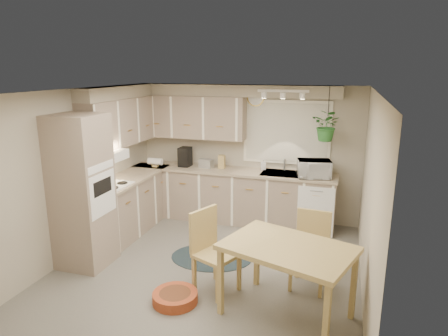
# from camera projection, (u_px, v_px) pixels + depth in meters

# --- Properties ---
(floor) EXTENTS (4.20, 4.20, 0.00)m
(floor) POSITION_uv_depth(u_px,v_px,m) (209.00, 267.00, 5.52)
(floor) COLOR slate
(floor) RESTS_ON ground
(ceiling) EXTENTS (4.20, 4.20, 0.00)m
(ceiling) POSITION_uv_depth(u_px,v_px,m) (207.00, 91.00, 4.93)
(ceiling) COLOR white
(ceiling) RESTS_ON wall_back
(wall_back) EXTENTS (4.00, 0.04, 2.40)m
(wall_back) POSITION_uv_depth(u_px,v_px,m) (247.00, 152.00, 7.17)
(wall_back) COLOR #ADA38F
(wall_back) RESTS_ON floor
(wall_front) EXTENTS (4.00, 0.04, 2.40)m
(wall_front) POSITION_uv_depth(u_px,v_px,m) (123.00, 253.00, 3.28)
(wall_front) COLOR #ADA38F
(wall_front) RESTS_ON floor
(wall_left) EXTENTS (0.04, 4.20, 2.40)m
(wall_left) POSITION_uv_depth(u_px,v_px,m) (78.00, 173.00, 5.79)
(wall_left) COLOR #ADA38F
(wall_left) RESTS_ON floor
(wall_right) EXTENTS (0.04, 4.20, 2.40)m
(wall_right) POSITION_uv_depth(u_px,v_px,m) (370.00, 198.00, 4.65)
(wall_right) COLOR #ADA38F
(wall_right) RESTS_ON floor
(base_cab_left) EXTENTS (0.60, 1.85, 0.90)m
(base_cab_left) POSITION_uv_depth(u_px,v_px,m) (130.00, 204.00, 6.70)
(base_cab_left) COLOR gray
(base_cab_left) RESTS_ON floor
(base_cab_back) EXTENTS (3.60, 0.60, 0.90)m
(base_cab_back) POSITION_uv_depth(u_px,v_px,m) (231.00, 196.00, 7.13)
(base_cab_back) COLOR gray
(base_cab_back) RESTS_ON floor
(counter_left) EXTENTS (0.64, 1.89, 0.04)m
(counter_left) POSITION_uv_depth(u_px,v_px,m) (129.00, 177.00, 6.58)
(counter_left) COLOR tan
(counter_left) RESTS_ON base_cab_left
(counter_back) EXTENTS (3.64, 0.64, 0.04)m
(counter_back) POSITION_uv_depth(u_px,v_px,m) (231.00, 171.00, 7.01)
(counter_back) COLOR tan
(counter_back) RESTS_ON base_cab_back
(oven_stack) EXTENTS (0.65, 0.65, 2.10)m
(oven_stack) POSITION_uv_depth(u_px,v_px,m) (82.00, 192.00, 5.39)
(oven_stack) COLOR gray
(oven_stack) RESTS_ON floor
(wall_oven_face) EXTENTS (0.02, 0.56, 0.58)m
(wall_oven_face) POSITION_uv_depth(u_px,v_px,m) (103.00, 194.00, 5.30)
(wall_oven_face) COLOR white
(wall_oven_face) RESTS_ON oven_stack
(upper_cab_left) EXTENTS (0.35, 2.00, 0.75)m
(upper_cab_left) POSITION_uv_depth(u_px,v_px,m) (123.00, 122.00, 6.52)
(upper_cab_left) COLOR gray
(upper_cab_left) RESTS_ON wall_left
(upper_cab_back) EXTENTS (2.00, 0.35, 0.75)m
(upper_cab_back) POSITION_uv_depth(u_px,v_px,m) (191.00, 117.00, 7.14)
(upper_cab_back) COLOR gray
(upper_cab_back) RESTS_ON wall_back
(soffit_left) EXTENTS (0.30, 2.00, 0.20)m
(soffit_left) POSITION_uv_depth(u_px,v_px,m) (119.00, 92.00, 6.41)
(soffit_left) COLOR #ADA38F
(soffit_left) RESTS_ON wall_left
(soffit_back) EXTENTS (3.60, 0.30, 0.20)m
(soffit_back) POSITION_uv_depth(u_px,v_px,m) (234.00, 91.00, 6.82)
(soffit_back) COLOR #ADA38F
(soffit_back) RESTS_ON wall_back
(cooktop) EXTENTS (0.52, 0.58, 0.02)m
(cooktop) POSITION_uv_depth(u_px,v_px,m) (110.00, 186.00, 6.04)
(cooktop) COLOR white
(cooktop) RESTS_ON counter_left
(range_hood) EXTENTS (0.40, 0.60, 0.14)m
(range_hood) POSITION_uv_depth(u_px,v_px,m) (107.00, 156.00, 5.94)
(range_hood) COLOR white
(range_hood) RESTS_ON upper_cab_left
(window_blinds) EXTENTS (1.40, 0.02, 1.00)m
(window_blinds) POSITION_uv_depth(u_px,v_px,m) (286.00, 132.00, 6.84)
(window_blinds) COLOR white
(window_blinds) RESTS_ON wall_back
(window_frame) EXTENTS (1.50, 0.02, 1.10)m
(window_frame) POSITION_uv_depth(u_px,v_px,m) (286.00, 132.00, 6.85)
(window_frame) COLOR white
(window_frame) RESTS_ON wall_back
(sink) EXTENTS (0.70, 0.48, 0.10)m
(sink) POSITION_uv_depth(u_px,v_px,m) (282.00, 176.00, 6.76)
(sink) COLOR #9C9FA3
(sink) RESTS_ON counter_back
(dishwasher_front) EXTENTS (0.58, 0.02, 0.83)m
(dishwasher_front) POSITION_uv_depth(u_px,v_px,m) (315.00, 212.00, 6.42)
(dishwasher_front) COLOR white
(dishwasher_front) RESTS_ON base_cab_back
(track_light_bar) EXTENTS (0.80, 0.04, 0.04)m
(track_light_bar) POSITION_uv_depth(u_px,v_px,m) (283.00, 91.00, 6.18)
(track_light_bar) COLOR white
(track_light_bar) RESTS_ON ceiling
(wall_clock) EXTENTS (0.30, 0.03, 0.30)m
(wall_clock) POSITION_uv_depth(u_px,v_px,m) (256.00, 98.00, 6.86)
(wall_clock) COLOR gold
(wall_clock) RESTS_ON wall_back
(dining_table) EXTENTS (1.55, 1.27, 0.84)m
(dining_table) POSITION_uv_depth(u_px,v_px,m) (287.00, 281.00, 4.34)
(dining_table) COLOR tan
(dining_table) RESTS_ON floor
(chair_left) EXTENTS (0.63, 0.63, 1.02)m
(chair_left) POSITION_uv_depth(u_px,v_px,m) (217.00, 253.00, 4.82)
(chair_left) COLOR tan
(chair_left) RESTS_ON floor
(chair_back) EXTENTS (0.49, 0.49, 0.96)m
(chair_back) POSITION_uv_depth(u_px,v_px,m) (310.00, 252.00, 4.91)
(chair_back) COLOR tan
(chair_back) RESTS_ON floor
(braided_rug) EXTENTS (1.30, 1.05, 0.01)m
(braided_rug) POSITION_uv_depth(u_px,v_px,m) (212.00, 257.00, 5.80)
(braided_rug) COLOR black
(braided_rug) RESTS_ON floor
(pet_bed) EXTENTS (0.61, 0.61, 0.12)m
(pet_bed) POSITION_uv_depth(u_px,v_px,m) (175.00, 297.00, 4.68)
(pet_bed) COLOR #A93F21
(pet_bed) RESTS_ON floor
(microwave) EXTENTS (0.57, 0.40, 0.35)m
(microwave) POSITION_uv_depth(u_px,v_px,m) (314.00, 167.00, 6.47)
(microwave) COLOR white
(microwave) RESTS_ON counter_back
(soap_bottle) EXTENTS (0.13, 0.21, 0.09)m
(soap_bottle) POSITION_uv_depth(u_px,v_px,m) (263.00, 167.00, 6.98)
(soap_bottle) COLOR white
(soap_bottle) RESTS_ON counter_back
(hanging_plant) EXTENTS (0.61, 0.64, 0.39)m
(hanging_plant) POSITION_uv_depth(u_px,v_px,m) (327.00, 129.00, 6.27)
(hanging_plant) COLOR #2B6C2C
(hanging_plant) RESTS_ON ceiling
(coffee_maker) EXTENTS (0.20, 0.24, 0.35)m
(coffee_maker) POSITION_uv_depth(u_px,v_px,m) (185.00, 157.00, 7.22)
(coffee_maker) COLOR black
(coffee_maker) RESTS_ON counter_back
(toaster) EXTENTS (0.28, 0.20, 0.15)m
(toaster) POSITION_uv_depth(u_px,v_px,m) (206.00, 163.00, 7.15)
(toaster) COLOR #9C9FA3
(toaster) RESTS_ON counter_back
(knife_block) EXTENTS (0.11, 0.11, 0.24)m
(knife_block) POSITION_uv_depth(u_px,v_px,m) (222.00, 162.00, 7.08)
(knife_block) COLOR tan
(knife_block) RESTS_ON counter_back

